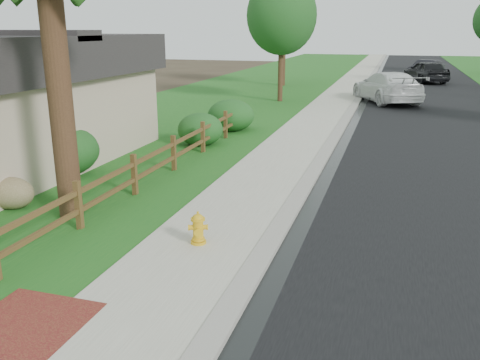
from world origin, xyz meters
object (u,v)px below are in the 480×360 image
(dark_car_mid, at_px, (426,71))
(white_suv, at_px, (387,87))
(ranch_fence, at_px, (155,161))
(fire_hydrant, at_px, (198,229))

(dark_car_mid, bearing_deg, white_suv, 55.86)
(ranch_fence, height_order, white_suv, white_suv)
(fire_hydrant, height_order, white_suv, white_suv)
(ranch_fence, xyz_separation_m, fire_hydrant, (2.69, -3.68, -0.22))
(fire_hydrant, bearing_deg, dark_car_mid, 80.90)
(ranch_fence, relative_size, white_suv, 2.86)
(white_suv, bearing_deg, fire_hydrant, 58.54)
(fire_hydrant, relative_size, white_suv, 0.11)
(fire_hydrant, height_order, dark_car_mid, dark_car_mid)
(fire_hydrant, xyz_separation_m, dark_car_mid, (5.51, 34.36, 0.46))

